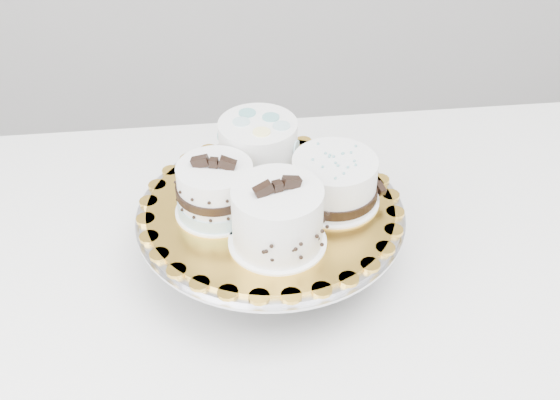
{
  "coord_description": "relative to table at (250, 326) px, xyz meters",
  "views": [
    {
      "loc": [
        -0.16,
        -0.45,
        1.43
      ],
      "look_at": [
        -0.05,
        0.27,
        0.86
      ],
      "focal_mm": 45.0,
      "sensor_mm": 36.0,
      "label": 1
    }
  ],
  "objects": [
    {
      "name": "table",
      "position": [
        0.0,
        0.0,
        0.0
      ],
      "size": [
        1.34,
        0.92,
        0.75
      ],
      "rotation": [
        0.0,
        0.0,
        -0.04
      ],
      "color": "white",
      "rests_on": "floor"
    },
    {
      "name": "cake_stand",
      "position": [
        0.04,
        0.05,
        0.14
      ],
      "size": [
        0.36,
        0.36,
        0.1
      ],
      "color": "gray",
      "rests_on": "table"
    },
    {
      "name": "cake_board",
      "position": [
        0.04,
        0.05,
        0.17
      ],
      "size": [
        0.38,
        0.38,
        0.0
      ],
      "primitive_type": "cylinder",
      "rotation": [
        0.0,
        0.0,
        0.15
      ],
      "color": "gold",
      "rests_on": "cake_stand"
    },
    {
      "name": "cake_swirl",
      "position": [
        0.04,
        -0.02,
        0.21
      ],
      "size": [
        0.14,
        0.14,
        0.1
      ],
      "rotation": [
        0.0,
        0.0,
        0.26
      ],
      "color": "white",
      "rests_on": "cake_board"
    },
    {
      "name": "cake_banded",
      "position": [
        -0.03,
        0.05,
        0.2
      ],
      "size": [
        0.12,
        0.12,
        0.09
      ],
      "rotation": [
        0.0,
        0.0,
        -0.29
      ],
      "color": "white",
      "rests_on": "cake_board"
    },
    {
      "name": "cake_dots",
      "position": [
        0.03,
        0.14,
        0.21
      ],
      "size": [
        0.14,
        0.14,
        0.08
      ],
      "rotation": [
        0.0,
        0.0,
        0.37
      ],
      "color": "white",
      "rests_on": "cake_board"
    },
    {
      "name": "cake_ribbon",
      "position": [
        0.13,
        0.05,
        0.2
      ],
      "size": [
        0.14,
        0.14,
        0.07
      ],
      "rotation": [
        0.0,
        0.0,
        0.28
      ],
      "color": "white",
      "rests_on": "cake_board"
    }
  ]
}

